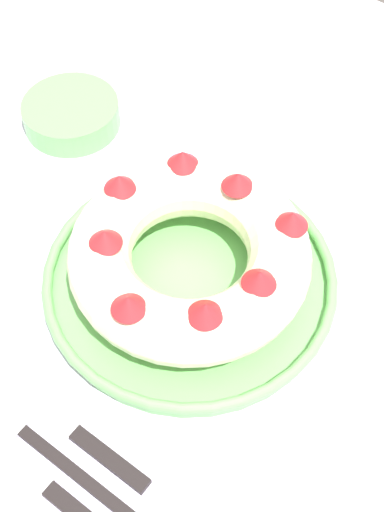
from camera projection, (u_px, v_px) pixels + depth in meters
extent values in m
plane|color=#4C4742|center=(193.00, 498.00, 1.44)|extent=(8.00, 8.00, 0.00)
cube|color=silver|center=(194.00, 291.00, 0.83)|extent=(1.22, 1.25, 0.03)
cylinder|color=brown|center=(140.00, 100.00, 1.59)|extent=(0.06, 0.06, 0.75)
cylinder|color=#6BB760|center=(192.00, 285.00, 0.80)|extent=(0.32, 0.32, 0.01)
torus|color=#6BB760|center=(192.00, 277.00, 0.79)|extent=(0.33, 0.33, 0.01)
torus|color=beige|center=(192.00, 256.00, 0.76)|extent=(0.26, 0.26, 0.07)
cone|color=red|center=(205.00, 310.00, 0.67)|extent=(0.04, 0.04, 0.02)
cone|color=red|center=(260.00, 278.00, 0.69)|extent=(0.05, 0.05, 0.02)
cone|color=red|center=(292.00, 219.00, 0.73)|extent=(0.05, 0.05, 0.02)
cone|color=red|center=(239.00, 181.00, 0.77)|extent=(0.04, 0.04, 0.02)
cone|color=red|center=(183.00, 158.00, 0.79)|extent=(0.05, 0.05, 0.02)
cone|color=red|center=(120.00, 182.00, 0.77)|extent=(0.04, 0.04, 0.02)
cone|color=red|center=(105.00, 237.00, 0.72)|extent=(0.05, 0.05, 0.02)
cone|color=red|center=(128.00, 303.00, 0.67)|extent=(0.04, 0.04, 0.02)
cube|color=black|center=(82.00, 478.00, 0.68)|extent=(0.01, 0.16, 0.01)
cube|color=silver|center=(1.00, 413.00, 0.72)|extent=(0.02, 0.06, 0.01)
cube|color=black|center=(110.00, 459.00, 0.69)|extent=(0.02, 0.09, 0.01)
cube|color=silver|center=(34.00, 401.00, 0.73)|extent=(0.02, 0.11, 0.00)
cylinder|color=#6BB760|center=(71.00, 114.00, 0.95)|extent=(0.13, 0.13, 0.04)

